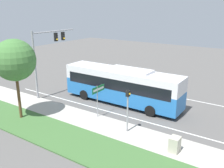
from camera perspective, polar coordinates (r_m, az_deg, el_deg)
The scene contains 11 objects.
ground_plane at distance 24.59m, azimuth 9.99°, elevation -5.03°, with size 80.00×80.00×0.00m, color #565451.
sidewalk at distance 19.55m, azimuth 2.35°, elevation -10.71°, with size 2.80×80.00×0.12m.
grass_verge at distance 17.27m, azimuth -3.42°, elevation -14.88°, with size 3.60×80.00×0.10m.
lane_divider_near at distance 21.60m, azimuth 6.01°, elevation -8.10°, with size 0.14×30.00×0.01m.
lane_divider_far at distance 27.72m, azimuth 13.06°, elevation -2.61°, with size 0.14×30.00×0.01m.
bus at distance 24.35m, azimuth 2.22°, elevation -0.06°, with size 2.77×12.10×3.64m.
signal_gantry at distance 26.95m, azimuth -14.70°, elevation 7.58°, with size 5.85×0.41×6.99m.
pedestrian_signal at distance 18.52m, azimuth 3.61°, elevation -4.78°, with size 0.28×0.34×3.40m.
street_sign at distance 21.14m, azimuth -3.22°, elevation -2.34°, with size 1.68×0.08×2.90m.
utility_cabinet at distance 17.20m, azimuth 14.12°, elevation -13.27°, with size 0.75×0.63×1.04m.
roadside_tree at distance 21.59m, azimuth -21.37°, elevation 5.07°, with size 3.41×3.41×6.72m.
Camera 1 is at (-20.95, -8.96, 9.25)m, focal length 40.00 mm.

